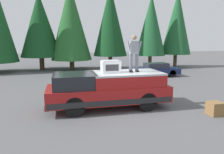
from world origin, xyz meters
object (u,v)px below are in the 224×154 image
pickup_truck (108,89)px  parked_car_navy (155,70)px  compressor_unit (111,66)px  wooden_crate (215,108)px  person_on_truck_bed (134,52)px

pickup_truck → parked_car_navy: pickup_truck is taller
parked_car_navy → compressor_unit: bearing=143.0°
compressor_unit → pickup_truck: bearing=92.8°
pickup_truck → compressor_unit: (0.01, -0.11, 1.05)m
compressor_unit → parked_car_navy: 9.51m
compressor_unit → wooden_crate: size_ratio=1.50×
pickup_truck → compressor_unit: compressor_unit is taller
pickup_truck → parked_car_navy: size_ratio=1.35×
wooden_crate → compressor_unit: bearing=63.5°
compressor_unit → person_on_truck_bed: 1.27m
compressor_unit → parked_car_navy: bearing=-37.0°
person_on_truck_bed → compressor_unit: bearing=89.0°
person_on_truck_bed → pickup_truck: bearing=89.3°
pickup_truck → parked_car_navy: 9.49m
compressor_unit → person_on_truck_bed: size_ratio=0.50×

